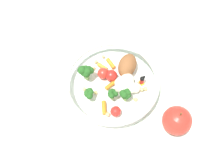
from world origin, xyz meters
The scene contains 4 objects.
ground_plane centered at (0.00, 0.00, 0.00)m, with size 2.40×2.40×0.00m, color silver.
food_container centered at (-0.02, 0.00, 0.03)m, with size 0.25×0.25×0.06m.
loose_apple centered at (-0.05, 0.18, 0.04)m, with size 0.07×0.07×0.08m.
folded_napkin centered at (0.10, -0.24, 0.00)m, with size 0.14×0.11×0.01m, color white.
Camera 1 is at (0.22, 0.23, 0.66)m, focal length 43.39 mm.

